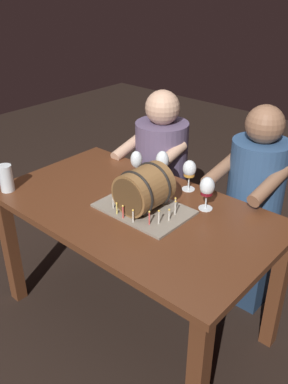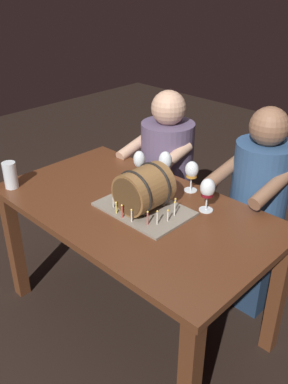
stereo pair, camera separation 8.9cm
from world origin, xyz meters
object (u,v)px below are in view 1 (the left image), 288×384
(wine_glass_amber, at_px, (189,170))
(beer_pint, at_px, (6,179))
(barrel_cake, at_px, (144,191))
(person_seated_left, at_px, (161,182))
(dining_table, at_px, (134,226))
(wine_glass_empty, at_px, (136,160))
(wine_glass_red, at_px, (207,188))
(person_seated_right, at_px, (251,216))
(wine_glass_rose, at_px, (162,162))

(wine_glass_amber, height_order, beer_pint, wine_glass_amber)
(barrel_cake, height_order, person_seated_left, person_seated_left)
(wine_glass_amber, xyz_separation_m, beer_pint, (-0.72, -0.65, -0.05))
(dining_table, bearing_deg, wine_glass_empty, 129.59)
(wine_glass_red, xyz_separation_m, person_seated_left, (-0.62, 0.41, -0.33))
(wine_glass_amber, distance_m, person_seated_right, 0.50)
(wine_glass_amber, xyz_separation_m, wine_glass_red, (0.18, -0.11, 0.00))
(person_seated_right, bearing_deg, wine_glass_empty, -140.64)
(dining_table, xyz_separation_m, beer_pint, (-0.62, -0.32, 0.18))
(barrel_cake, bearing_deg, wine_glass_rose, 113.73)
(dining_table, xyz_separation_m, wine_glass_empty, (-0.17, 0.21, 0.24))
(wine_glass_rose, bearing_deg, wine_glass_amber, 6.68)
(wine_glass_rose, distance_m, person_seated_left, 0.53)
(wine_glass_red, distance_m, person_seated_right, 0.52)
(barrel_cake, relative_size, person_seated_right, 0.37)
(beer_pint, bearing_deg, wine_glass_red, 30.96)
(wine_glass_amber, bearing_deg, dining_table, -106.19)
(wine_glass_red, height_order, beer_pint, wine_glass_red)
(barrel_cake, xyz_separation_m, wine_glass_red, (0.22, 0.21, 0.01))
(wine_glass_rose, xyz_separation_m, wine_glass_red, (0.35, -0.09, -0.00))
(dining_table, relative_size, beer_pint, 9.88)
(dining_table, height_order, barrel_cake, barrel_cake)
(dining_table, distance_m, person_seated_left, 0.72)
(person_seated_left, bearing_deg, wine_glass_rose, -50.20)
(beer_pint, height_order, person_seated_right, person_seated_right)
(beer_pint, bearing_deg, wine_glass_rose, 48.89)
(wine_glass_rose, relative_size, person_seated_right, 0.15)
(wine_glass_amber, bearing_deg, person_seated_left, 145.43)
(barrel_cake, relative_size, wine_glass_amber, 2.64)
(dining_table, distance_m, wine_glass_empty, 0.36)
(dining_table, distance_m, wine_glass_amber, 0.41)
(wine_glass_rose, bearing_deg, person_seated_right, 37.75)
(barrel_cake, height_order, wine_glass_rose, barrel_cake)
(wine_glass_red, relative_size, beer_pint, 1.18)
(dining_table, xyz_separation_m, barrel_cake, (0.06, 0.01, 0.22))
(dining_table, distance_m, wine_glass_rose, 0.39)
(dining_table, distance_m, wine_glass_red, 0.42)
(barrel_cake, bearing_deg, wine_glass_amber, 83.40)
(beer_pint, xyz_separation_m, person_seated_left, (0.28, 0.95, -0.28))
(wine_glass_amber, bearing_deg, barrel_cake, -96.60)
(wine_glass_empty, height_order, wine_glass_red, wine_glass_empty)
(person_seated_left, bearing_deg, barrel_cake, -57.28)
(beer_pint, height_order, person_seated_left, person_seated_left)
(barrel_cake, xyz_separation_m, person_seated_right, (0.28, 0.62, -0.31))
(wine_glass_empty, bearing_deg, wine_glass_rose, 45.30)
(wine_glass_red, bearing_deg, person_seated_left, 146.56)
(person_seated_left, bearing_deg, beer_pint, -106.65)
(person_seated_left, bearing_deg, dining_table, -61.66)
(barrel_cake, height_order, person_seated_right, person_seated_right)
(dining_table, xyz_separation_m, wine_glass_red, (0.28, 0.22, 0.23))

